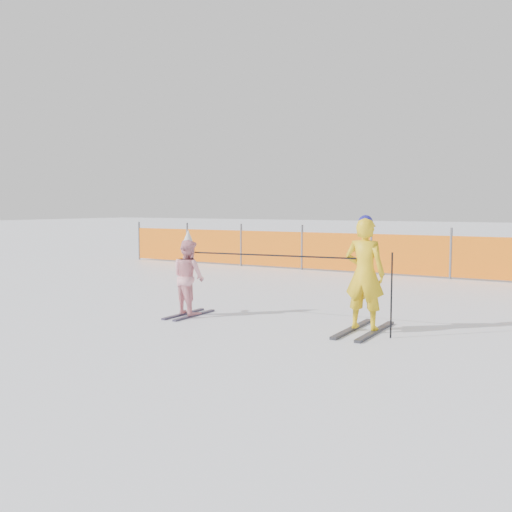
{
  "coord_description": "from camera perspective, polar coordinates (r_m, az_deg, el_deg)",
  "views": [
    {
      "loc": [
        4.46,
        -6.99,
        1.76
      ],
      "look_at": [
        0.0,
        0.5,
        1.0
      ],
      "focal_mm": 40.0,
      "sensor_mm": 36.0,
      "label": 1
    }
  ],
  "objects": [
    {
      "name": "child",
      "position": [
        9.23,
        -6.76,
        -2.04
      ],
      "size": [
        0.7,
        1.04,
        1.39
      ],
      "color": "black",
      "rests_on": "ground"
    },
    {
      "name": "ski_poles",
      "position": [
        8.28,
        4.88,
        -1.07
      ],
      "size": [
        3.18,
        0.31,
        1.15
      ],
      "color": "black",
      "rests_on": "ground"
    },
    {
      "name": "ground",
      "position": [
        8.47,
        -1.74,
        -7.01
      ],
      "size": [
        120.0,
        120.0,
        0.0
      ],
      "primitive_type": "plane",
      "color": "white",
      "rests_on": "ground"
    },
    {
      "name": "safety_fence",
      "position": [
        15.42,
        8.28,
        0.46
      ],
      "size": [
        14.24,
        0.06,
        1.25
      ],
      "color": "#595960",
      "rests_on": "ground"
    },
    {
      "name": "adult",
      "position": [
        8.11,
        10.81,
        -1.79
      ],
      "size": [
        0.57,
        1.42,
        1.64
      ],
      "color": "black",
      "rests_on": "ground"
    }
  ]
}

